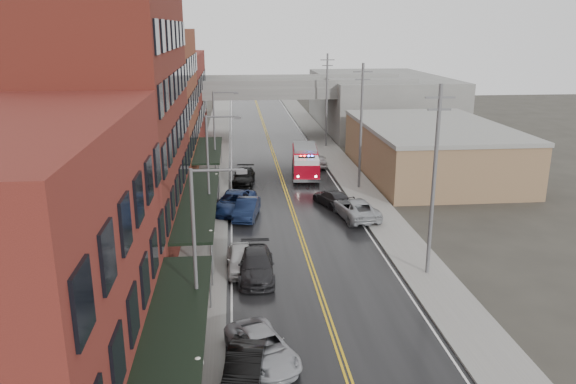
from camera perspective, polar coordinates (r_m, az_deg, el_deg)
road at (r=49.41m, az=0.28°, el=-1.43°), size 11.00×160.00×0.02m
sidewalk_left at (r=49.23m, az=-8.20°, el=-1.59°), size 3.00×160.00×0.15m
sidewalk_right at (r=50.63m, az=8.53°, el=-1.10°), size 3.00×160.00×0.15m
curb_left at (r=49.17m, az=-6.28°, el=-1.54°), size 0.30×160.00×0.15m
curb_right at (r=50.26m, az=6.71°, el=-1.16°), size 0.30×160.00×0.15m
brick_building_a at (r=24.25m, az=-25.83°, el=-7.41°), size 9.00×18.00×12.00m
brick_building_b at (r=41.16m, az=-17.55°, el=7.08°), size 9.00×20.00×18.00m
brick_building_c at (r=58.43m, az=-14.02°, el=8.40°), size 9.00×15.00×15.00m
brick_building_far at (r=75.84m, az=-12.10°, el=9.10°), size 9.00×20.00×12.00m
tan_building at (r=61.79m, az=14.28°, el=4.08°), size 14.00×22.00×5.00m
right_far_block at (r=90.44m, az=9.21°, el=9.09°), size 18.00×30.00×8.00m
awning_0 at (r=24.23m, az=-11.52°, el=-14.00°), size 2.60×16.00×3.09m
awning_1 at (r=41.70m, az=-9.02°, el=-0.74°), size 2.60×18.00×3.09m
awning_2 at (r=58.64m, az=-8.09°, el=4.26°), size 2.60×13.00×3.09m
globe_lamp_0 at (r=22.80m, az=-9.07°, el=-17.99°), size 0.44×0.44×3.12m
globe_lamp_1 at (r=35.25m, az=-7.81°, el=-5.08°), size 0.44×0.44×3.12m
globe_lamp_2 at (r=48.55m, az=-7.25°, el=0.95°), size 0.44×0.44×3.12m
street_lamp_0 at (r=26.77m, az=-8.95°, el=-5.59°), size 2.64×0.22×9.00m
street_lamp_1 at (r=42.03m, az=-7.79°, el=2.56°), size 2.64×0.22×9.00m
street_lamp_2 at (r=57.70m, az=-7.25°, el=6.32°), size 2.64×0.22×9.00m
utility_pole_0 at (r=35.12m, az=14.62°, el=1.31°), size 1.80×0.24×12.00m
utility_pole_1 at (r=53.90m, az=7.44°, el=6.82°), size 1.80×0.24×12.00m
utility_pole_2 at (r=73.33m, az=3.96°, el=9.42°), size 1.80×0.24×12.00m
overpass at (r=79.48m, az=-2.09°, el=9.75°), size 40.00×10.00×7.50m
fire_truck at (r=59.20m, az=1.77°, el=3.18°), size 3.85×8.40×3.00m
parked_car_left_1 at (r=25.85m, az=-4.42°, el=-17.40°), size 2.29×4.76×1.50m
parked_car_left_2 at (r=27.29m, az=-2.62°, el=-15.51°), size 3.89×5.51×1.40m
parked_car_left_3 at (r=35.53m, az=-3.26°, el=-7.41°), size 2.34×5.53×1.59m
parked_car_left_4 at (r=36.54m, az=-4.83°, el=-6.81°), size 1.91×4.53×1.53m
parked_car_left_5 at (r=46.28m, az=-4.22°, el=-1.69°), size 2.56×5.08×1.60m
parked_car_left_6 at (r=47.97m, az=-5.49°, el=-1.03°), size 4.28×6.52×1.67m
parked_car_left_7 at (r=56.55m, az=-4.50°, el=1.58°), size 2.58×5.27×1.48m
parked_car_right_0 at (r=46.48m, az=6.90°, el=-1.67°), size 3.47×6.16×1.63m
parked_car_right_1 at (r=49.51m, az=4.53°, el=-0.62°), size 3.45×5.15×1.39m
parked_car_right_2 at (r=63.39m, az=3.18°, el=3.18°), size 1.86×4.11×1.37m
parked_car_right_3 at (r=68.96m, az=1.60°, el=4.27°), size 1.92×4.27×1.36m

